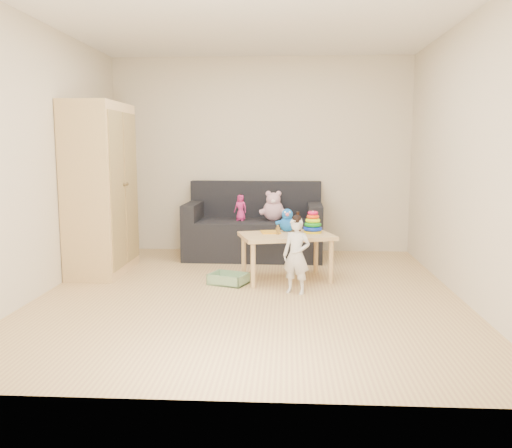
# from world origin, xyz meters

# --- Properties ---
(room) EXTENTS (4.50, 4.50, 4.50)m
(room) POSITION_xyz_m (0.00, 0.00, 1.30)
(room) COLOR tan
(room) RESTS_ON ground
(wardrobe) EXTENTS (0.53, 1.05, 1.90)m
(wardrobe) POSITION_xyz_m (-1.73, 0.84, 0.95)
(wardrobe) COLOR #E5B97E
(wardrobe) RESTS_ON ground
(sofa) EXTENTS (1.75, 0.90, 0.49)m
(sofa) POSITION_xyz_m (-0.07, 1.75, 0.24)
(sofa) COLOR black
(sofa) RESTS_ON ground
(play_table) EXTENTS (1.08, 0.84, 0.50)m
(play_table) POSITION_xyz_m (0.36, 0.56, 0.25)
(play_table) COLOR #DFAF7A
(play_table) RESTS_ON ground
(storage_bin) EXTENTS (0.45, 0.40, 0.11)m
(storage_bin) POSITION_xyz_m (-0.24, 0.37, 0.06)
(storage_bin) COLOR #7AA275
(storage_bin) RESTS_ON ground
(toddler) EXTENTS (0.32, 0.26, 0.73)m
(toddler) POSITION_xyz_m (0.45, 0.05, 0.36)
(toddler) COLOR silver
(toddler) RESTS_ON ground
(pink_bear) EXTENTS (0.32, 0.29, 0.32)m
(pink_bear) POSITION_xyz_m (0.19, 1.72, 0.65)
(pink_bear) COLOR #D9A0B3
(pink_bear) RESTS_ON sofa
(doll) EXTENTS (0.19, 0.16, 0.32)m
(doll) POSITION_xyz_m (-0.23, 1.69, 0.65)
(doll) COLOR #D02777
(doll) RESTS_ON sofa
(ring_stacker) EXTENTS (0.21, 0.21, 0.24)m
(ring_stacker) POSITION_xyz_m (0.64, 0.67, 0.59)
(ring_stacker) COLOR yellow
(ring_stacker) RESTS_ON play_table
(brown_bottle) EXTENTS (0.07, 0.07, 0.21)m
(brown_bottle) POSITION_xyz_m (0.48, 0.79, 0.59)
(brown_bottle) COLOR black
(brown_bottle) RESTS_ON play_table
(blue_plush) EXTENTS (0.24, 0.21, 0.25)m
(blue_plush) POSITION_xyz_m (0.36, 0.76, 0.63)
(blue_plush) COLOR blue
(blue_plush) RESTS_ON play_table
(wooden_figure) EXTENTS (0.05, 0.04, 0.10)m
(wooden_figure) POSITION_xyz_m (0.26, 0.52, 0.55)
(wooden_figure) COLOR brown
(wooden_figure) RESTS_ON play_table
(yellow_book) EXTENTS (0.23, 0.23, 0.01)m
(yellow_book) POSITION_xyz_m (0.18, 0.65, 0.51)
(yellow_book) COLOR orange
(yellow_book) RESTS_ON play_table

